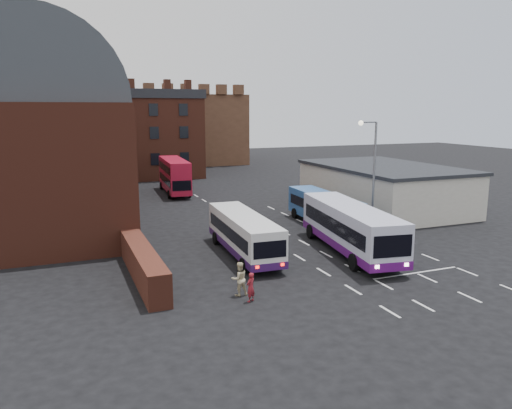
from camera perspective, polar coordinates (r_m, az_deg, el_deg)
name	(u,v)px	position (r m, az deg, el deg)	size (l,w,h in m)	color
ground	(317,268)	(31.03, 7.00, -7.24)	(180.00, 180.00, 0.00)	black
railway_station	(40,132)	(46.78, -23.50, 7.57)	(12.00, 28.00, 16.00)	#602B1E
forecourt_wall	(143,264)	(29.37, -12.78, -6.64)	(1.20, 10.00, 1.80)	#602B1E
cream_building	(384,187)	(50.01, 14.37, 1.97)	(10.40, 16.40, 4.25)	beige
brick_terrace	(119,139)	(72.34, -15.40, 7.23)	(22.00, 10.00, 11.00)	brown
castle_keep	(172,129)	(94.05, -9.56, 8.53)	(22.00, 22.00, 12.00)	brown
bus_white_outbound	(244,232)	(33.09, -1.42, -3.12)	(2.94, 10.08, 2.72)	silver
bus_white_inbound	(350,225)	(34.20, 10.70, -2.35)	(4.47, 12.01, 3.20)	silver
bus_blue	(324,207)	(41.77, 7.76, -0.30)	(2.89, 9.94, 2.68)	#2F5EA2
bus_red_double	(174,175)	(58.06, -9.30, 3.30)	(3.04, 10.02, 3.95)	#B3132E
street_lamp	(371,166)	(39.78, 13.05, 4.36)	(1.78, 0.43, 8.75)	slate
pedestrian_red	(251,287)	(25.49, -0.62, -9.42)	(0.55, 0.36, 1.52)	maroon
pedestrian_beige	(239,279)	(26.25, -1.92, -8.48)	(0.88, 0.68, 1.81)	beige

